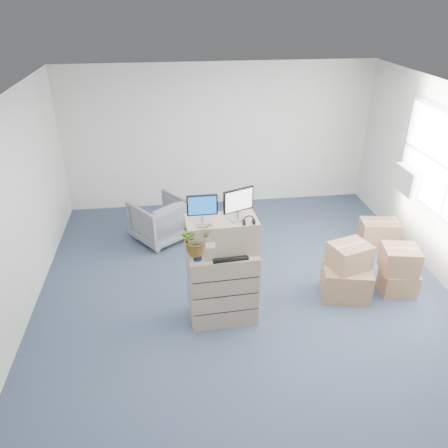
# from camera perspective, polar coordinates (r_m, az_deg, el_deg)

# --- Properties ---
(ground) EXTENTS (7.00, 7.00, 0.00)m
(ground) POSITION_cam_1_polar(r_m,az_deg,el_deg) (6.25, 3.34, -10.83)
(ground) COLOR #2A3B4D
(ground) RESTS_ON ground
(wall_back) EXTENTS (6.00, 0.02, 2.80)m
(wall_back) POSITION_cam_1_polar(r_m,az_deg,el_deg) (8.69, -0.68, 11.34)
(wall_back) COLOR silver
(wall_back) RESTS_ON ground
(ac_unit) EXTENTS (0.24, 0.60, 0.40)m
(ac_unit) POSITION_cam_1_polar(r_m,az_deg,el_deg) (7.76, 23.02, 5.32)
(ac_unit) COLOR beige
(ac_unit) RESTS_ON wall_right
(filing_cabinet_lower) EXTENTS (0.90, 0.58, 1.02)m
(filing_cabinet_lower) POSITION_cam_1_polar(r_m,az_deg,el_deg) (5.79, -0.20, -7.99)
(filing_cabinet_lower) COLOR gray
(filing_cabinet_lower) RESTS_ON ground
(filing_cabinet_upper) EXTENTS (0.90, 0.48, 0.44)m
(filing_cabinet_upper) POSITION_cam_1_polar(r_m,az_deg,el_deg) (5.43, -0.31, -1.46)
(filing_cabinet_upper) COLOR gray
(filing_cabinet_upper) RESTS_ON filing_cabinet_lower
(monitor_left) EXTENTS (0.37, 0.14, 0.36)m
(monitor_left) POSITION_cam_1_polar(r_m,az_deg,el_deg) (5.17, -2.86, 2.20)
(monitor_left) COLOR #99999E
(monitor_left) RESTS_ON filing_cabinet_upper
(monitor_right) EXTENTS (0.39, 0.23, 0.40)m
(monitor_right) POSITION_cam_1_polar(r_m,az_deg,el_deg) (5.24, 1.89, 2.84)
(monitor_right) COLOR #99999E
(monitor_right) RESTS_ON filing_cabinet_upper
(headphones) EXTENTS (0.15, 0.02, 0.15)m
(headphones) POSITION_cam_1_polar(r_m,az_deg,el_deg) (5.22, 3.26, 0.42)
(headphones) COLOR black
(headphones) RESTS_ON filing_cabinet_upper
(keyboard) EXTENTS (0.46, 0.23, 0.02)m
(keyboard) POSITION_cam_1_polar(r_m,az_deg,el_deg) (5.38, 0.74, -4.36)
(keyboard) COLOR black
(keyboard) RESTS_ON filing_cabinet_lower
(mouse) EXTENTS (0.11, 0.09, 0.03)m
(mouse) POSITION_cam_1_polar(r_m,az_deg,el_deg) (5.47, 3.29, -3.74)
(mouse) COLOR silver
(mouse) RESTS_ON filing_cabinet_lower
(water_bottle) EXTENTS (0.06, 0.06, 0.23)m
(water_bottle) POSITION_cam_1_polar(r_m,az_deg,el_deg) (5.51, 0.33, -2.25)
(water_bottle) COLOR gray
(water_bottle) RESTS_ON filing_cabinet_lower
(phone_dock) EXTENTS (0.06, 0.05, 0.13)m
(phone_dock) POSITION_cam_1_polar(r_m,az_deg,el_deg) (5.51, -0.61, -3.09)
(phone_dock) COLOR silver
(phone_dock) RESTS_ON filing_cabinet_lower
(external_drive) EXTENTS (0.20, 0.15, 0.06)m
(external_drive) POSITION_cam_1_polar(r_m,az_deg,el_deg) (5.65, 2.82, -2.45)
(external_drive) COLOR black
(external_drive) RESTS_ON filing_cabinet_lower
(tissue_box) EXTENTS (0.28, 0.18, 0.10)m
(tissue_box) POSITION_cam_1_polar(r_m,az_deg,el_deg) (5.59, 2.72, -1.85)
(tissue_box) COLOR #3C76CC
(tissue_box) RESTS_ON external_drive
(potted_plant) EXTENTS (0.49, 0.53, 0.43)m
(potted_plant) POSITION_cam_1_polar(r_m,az_deg,el_deg) (5.25, -3.61, -2.34)
(potted_plant) COLOR #9DB491
(potted_plant) RESTS_ON filing_cabinet_lower
(office_chair) EXTENTS (1.11, 1.10, 0.84)m
(office_chair) POSITION_cam_1_polar(r_m,az_deg,el_deg) (7.69, -8.44, 0.78)
(office_chair) COLOR #57575B
(office_chair) RESTS_ON ground
(cardboard_boxes) EXTENTS (1.82, 1.89, 0.82)m
(cardboard_boxes) POSITION_cam_1_polar(r_m,az_deg,el_deg) (6.92, 18.55, -4.70)
(cardboard_boxes) COLOR #987049
(cardboard_boxes) RESTS_ON ground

